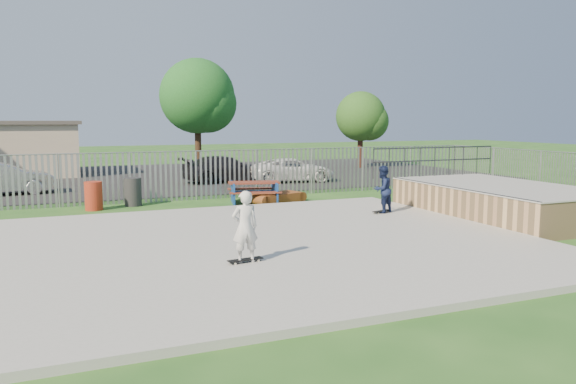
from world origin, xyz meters
name	(u,v)px	position (x,y,z in m)	size (l,w,h in m)	color
ground	(241,248)	(0.00, 0.00, 0.00)	(120.00, 120.00, 0.00)	#21501B
concrete_slab	(241,245)	(0.00, 0.00, 0.07)	(15.00, 12.00, 0.15)	#A0A19B
quarter_pipe	(501,201)	(9.50, 1.04, 0.56)	(5.50, 7.05, 2.19)	tan
fence	(227,188)	(1.00, 4.59, 1.00)	(26.04, 16.02, 2.00)	gray
picnic_table	(254,192)	(2.91, 7.33, 0.43)	(2.31, 2.04, 0.84)	maroon
funbox	(278,198)	(3.79, 7.04, 0.19)	(2.10, 1.48, 0.38)	brown
trash_bin_red	(94,196)	(-3.06, 7.83, 0.52)	(0.62, 0.62, 1.04)	#9C2B18
trash_bin_grey	(133,192)	(-1.61, 8.34, 0.54)	(0.64, 0.64, 1.07)	#28282B
parking_lot	(138,177)	(0.00, 19.00, 0.01)	(40.00, 18.00, 0.02)	black
car_silver	(1,179)	(-6.47, 13.62, 0.73)	(1.50, 4.31, 1.42)	#BABAC0
car_dark	(226,169)	(3.96, 14.87, 0.70)	(1.90, 4.67, 1.36)	black
car_white	(292,170)	(7.23, 13.61, 0.64)	(2.04, 4.43, 1.23)	white
tree_mid	(197,96)	(3.75, 19.98, 4.64)	(4.47, 4.47, 6.90)	#3B2717
tree_right	(361,117)	(14.93, 19.92, 3.47)	(3.35, 3.35, 5.16)	#41231A
skateboard_a	(382,212)	(5.79, 2.54, 0.19)	(0.82, 0.46, 0.08)	black
skateboard_b	(245,261)	(-0.54, -1.99, 0.19)	(0.82, 0.31, 0.08)	black
skater_navy	(382,189)	(5.79, 2.54, 0.94)	(0.77, 0.60, 1.59)	#151F42
skater_white	(245,227)	(-0.54, -1.99, 0.94)	(0.58, 0.38, 1.59)	silver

